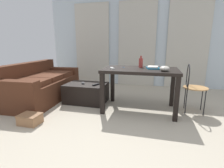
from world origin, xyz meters
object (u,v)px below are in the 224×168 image
bottle_near (141,63)px  shoebox (30,119)px  book_stack (153,68)px  tv_remote_primary (83,83)px  tv_remote_secondary (96,85)px  bowl (165,69)px  coffee_table (86,93)px  couch (41,85)px  scissors (123,67)px  craft_table (140,75)px  tv_remote_on_table (112,68)px  wire_chair (192,83)px

bottle_near → shoebox: bearing=-142.4°
book_stack → shoebox: (-1.73, -1.04, -0.70)m
tv_remote_primary → book_stack: bearing=-33.0°
tv_remote_secondary → book_stack: bearing=17.9°
shoebox → bowl: bearing=22.4°
coffee_table → couch: bearing=-176.3°
bowl → scissors: bearing=156.8°
craft_table → bottle_near: size_ratio=6.08×
craft_table → bottle_near: 0.26m
book_stack → couch: bearing=178.9°
shoebox → tv_remote_on_table: bearing=37.7°
coffee_table → craft_table: bearing=-8.4°
bowl → book_stack: bowl is taller
tv_remote_on_table → shoebox: bearing=-169.3°
scissors → tv_remote_primary: scissors is taller
coffee_table → wire_chair: bearing=-1.1°
book_stack → tv_remote_primary: (-1.38, 0.11, -0.38)m
wire_chair → couch: bearing=-179.5°
wire_chair → bottle_near: (-0.88, 0.05, 0.32)m
wire_chair → bowl: wire_chair is taller
wire_chair → tv_remote_primary: (-2.04, 0.04, -0.12)m
couch → book_stack: (2.33, -0.05, 0.46)m
wire_chair → tv_remote_on_table: wire_chair is taller
tv_remote_on_table → coffee_table: bearing=125.0°
coffee_table → tv_remote_on_table: 0.92m
book_stack → tv_remote_primary: book_stack is taller
craft_table → shoebox: (-1.52, -0.99, -0.57)m
tv_remote_on_table → book_stack: bearing=-8.8°
coffee_table → tv_remote_secondary: tv_remote_secondary is taller
wire_chair → tv_remote_secondary: (-1.73, -0.02, -0.12)m
couch → bottle_near: bearing=2.1°
book_stack → scissors: 0.54m
book_stack → scissors: (-0.54, 0.06, -0.02)m
bottle_near → tv_remote_on_table: 0.58m
book_stack → shoebox: 2.13m
tv_remote_primary → tv_remote_secondary: bearing=-39.9°
tv_remote_primary → bottle_near: bearing=-27.8°
coffee_table → bowl: bowl is taller
book_stack → coffee_table: bearing=175.1°
couch → bottle_near: size_ratio=9.14×
bottle_near → tv_remote_primary: bearing=-179.4°
book_stack → scissors: bearing=173.8°
coffee_table → bottle_near: bottle_near is taller
bowl → book_stack: 0.31m
couch → book_stack: bearing=-1.1°
tv_remote_primary → shoebox: size_ratio=0.48×
wire_chair → shoebox: bearing=-155.1°
tv_remote_on_table → scissors: bearing=36.5°
couch → book_stack: size_ratio=7.00×
scissors → tv_remote_secondary: 0.64m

